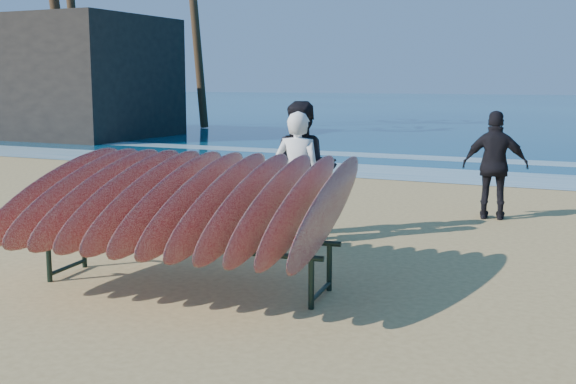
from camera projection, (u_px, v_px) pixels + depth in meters
name	position (u px, v px, depth m)	size (l,w,h in m)	color
ground	(255.00, 295.00, 7.33)	(120.00, 120.00, 0.00)	tan
foam_near	(460.00, 176.00, 16.28)	(160.00, 160.00, 0.00)	white
foam_far	(488.00, 161.00, 19.41)	(160.00, 160.00, 0.00)	white
surfboard_rack	(185.00, 201.00, 7.52)	(3.45, 3.03, 1.51)	black
person_white	(298.00, 178.00, 9.59)	(0.64, 0.42, 1.76)	white
person_dark_a	(304.00, 170.00, 9.90)	(0.91, 0.71, 1.88)	black
person_dark_b	(495.00, 165.00, 11.21)	(0.99, 0.41, 1.69)	black
building	(37.00, 78.00, 28.09)	(10.04, 5.58, 4.46)	#2D2823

